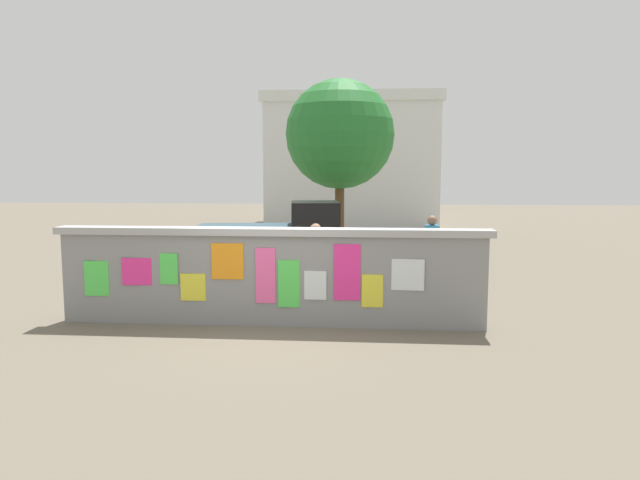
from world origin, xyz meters
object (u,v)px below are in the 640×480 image
at_px(bicycle_far, 222,288).
at_px(tree_roadside, 340,135).
at_px(person_walking, 432,243).
at_px(bicycle_near, 394,259).
at_px(person_bystander, 316,256).
at_px(motorcycle, 394,275).
at_px(auto_rickshaw_truck, 277,239).

bearing_deg(bicycle_far, tree_roadside, 78.23).
relative_size(person_walking, tree_roadside, 0.28).
xyz_separation_m(bicycle_near, person_bystander, (-1.68, -3.91, 0.62)).
distance_m(bicycle_near, tree_roadside, 6.10).
xyz_separation_m(person_walking, tree_roadside, (-2.43, 6.37, 2.87)).
distance_m(motorcycle, bicycle_far, 3.55).
bearing_deg(person_walking, person_bystander, -137.37).
relative_size(auto_rickshaw_truck, bicycle_near, 2.20).
height_order(motorcycle, bicycle_far, bicycle_far).
bearing_deg(auto_rickshaw_truck, person_walking, -19.29).
relative_size(auto_rickshaw_truck, bicycle_far, 2.20).
distance_m(motorcycle, bicycle_near, 2.97).
bearing_deg(person_walking, tree_roadside, 110.88).
xyz_separation_m(auto_rickshaw_truck, person_bystander, (1.34, -3.59, 0.09)).
height_order(motorcycle, bicycle_near, bicycle_near).
distance_m(bicycle_far, person_walking, 4.97).
bearing_deg(bicycle_near, motorcycle, -92.40).
bearing_deg(bicycle_far, auto_rickshaw_truck, 82.94).
relative_size(bicycle_far, person_walking, 1.06).
bearing_deg(motorcycle, bicycle_near, 87.60).
distance_m(bicycle_near, person_walking, 1.93).
xyz_separation_m(auto_rickshaw_truck, tree_roadside, (1.37, 5.04, 2.95)).
bearing_deg(person_bystander, bicycle_far, -173.82).
xyz_separation_m(bicycle_far, person_walking, (4.27, 2.46, 0.62)).
height_order(bicycle_near, bicycle_far, same).
height_order(auto_rickshaw_truck, tree_roadside, tree_roadside).
distance_m(person_walking, tree_roadside, 7.39).
distance_m(auto_rickshaw_truck, tree_roadside, 6.00).
xyz_separation_m(person_walking, person_bystander, (-2.46, -2.26, 0.00)).
relative_size(auto_rickshaw_truck, tree_roadside, 0.66).
height_order(bicycle_near, person_walking, person_walking).
xyz_separation_m(motorcycle, bicycle_far, (-3.36, -1.14, -0.10)).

